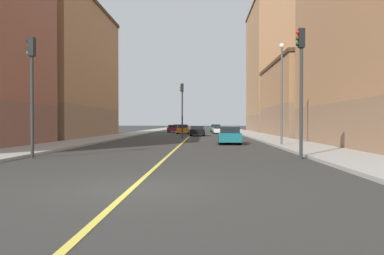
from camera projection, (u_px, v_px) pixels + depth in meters
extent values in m
plane|color=#31302D|center=(133.00, 188.00, 10.30)|extent=(400.00, 400.00, 0.00)
cube|color=#9E9B93|center=(250.00, 133.00, 58.98)|extent=(3.68, 168.00, 0.15)
cube|color=#9E9B93|center=(135.00, 133.00, 59.55)|extent=(3.68, 168.00, 0.15)
cube|color=#E5D14C|center=(192.00, 134.00, 59.27)|extent=(0.16, 154.00, 0.01)
cube|color=#8F6B4F|center=(306.00, 121.00, 50.22)|extent=(8.73, 20.62, 3.83)
cube|color=#A8754C|center=(306.00, 86.00, 50.16)|extent=(8.73, 20.62, 5.20)
cube|color=#4B3422|center=(306.00, 64.00, 50.13)|extent=(9.03, 20.92, 0.40)
cube|color=#8F6B4F|center=(275.00, 124.00, 71.94)|extent=(8.73, 19.30, 3.02)
cube|color=#A8754C|center=(275.00, 62.00, 71.79)|extent=(8.73, 19.30, 19.64)
cube|color=#4B3422|center=(276.00, 8.00, 71.66)|extent=(9.03, 19.60, 0.40)
cube|color=#8F6B4F|center=(61.00, 122.00, 45.57)|extent=(8.73, 21.70, 3.53)
cube|color=#A8754C|center=(61.00, 57.00, 45.47)|extent=(8.73, 21.70, 11.79)
cube|color=#4B3422|center=(60.00, 4.00, 45.39)|extent=(9.03, 22.00, 0.40)
cylinder|color=#2D2D2D|center=(301.00, 103.00, 18.48)|extent=(0.16, 0.16, 5.28)
cube|color=black|center=(301.00, 38.00, 18.44)|extent=(0.28, 0.32, 0.90)
sphere|color=red|center=(298.00, 32.00, 18.44)|extent=(0.20, 0.20, 0.20)
sphere|color=#352204|center=(298.00, 38.00, 18.45)|extent=(0.20, 0.20, 0.20)
sphere|color=black|center=(298.00, 44.00, 18.45)|extent=(0.20, 0.20, 0.20)
cylinder|color=#2D2D2D|center=(32.00, 107.00, 18.91)|extent=(0.16, 0.16, 4.96)
cube|color=black|center=(32.00, 47.00, 18.87)|extent=(0.28, 0.32, 0.90)
sphere|color=#320404|center=(29.00, 41.00, 18.88)|extent=(0.20, 0.20, 0.20)
sphere|color=#352204|center=(29.00, 47.00, 18.88)|extent=(0.20, 0.20, 0.20)
sphere|color=green|center=(29.00, 53.00, 18.88)|extent=(0.20, 0.20, 0.20)
cylinder|color=#2D2D2D|center=(182.00, 115.00, 41.81)|extent=(0.16, 0.16, 5.02)
cube|color=black|center=(182.00, 88.00, 41.77)|extent=(0.28, 0.32, 0.90)
sphere|color=red|center=(181.00, 85.00, 41.77)|extent=(0.20, 0.20, 0.20)
sphere|color=#352204|center=(181.00, 88.00, 41.78)|extent=(0.20, 0.20, 0.20)
sphere|color=black|center=(181.00, 90.00, 41.78)|extent=(0.20, 0.20, 0.20)
cylinder|color=#4C4C51|center=(282.00, 96.00, 28.24)|extent=(0.14, 0.14, 7.00)
sphere|color=#EAEACC|center=(282.00, 46.00, 28.19)|extent=(0.36, 0.36, 0.36)
cube|color=black|center=(197.00, 132.00, 50.56)|extent=(1.92, 4.23, 0.65)
cube|color=black|center=(197.00, 127.00, 50.53)|extent=(1.65, 1.84, 0.44)
cylinder|color=black|center=(192.00, 133.00, 51.90)|extent=(0.23, 0.64, 0.64)
cylinder|color=black|center=(204.00, 133.00, 51.82)|extent=(0.23, 0.64, 0.64)
cylinder|color=black|center=(190.00, 134.00, 49.30)|extent=(0.23, 0.64, 0.64)
cylinder|color=black|center=(204.00, 134.00, 49.22)|extent=(0.23, 0.64, 0.64)
cube|color=white|center=(219.00, 130.00, 60.51)|extent=(2.03, 4.65, 0.56)
cube|color=black|center=(219.00, 127.00, 60.52)|extent=(1.72, 2.00, 0.43)
cylinder|color=black|center=(213.00, 131.00, 61.93)|extent=(0.24, 0.65, 0.64)
cylinder|color=black|center=(224.00, 131.00, 61.93)|extent=(0.24, 0.65, 0.64)
cylinder|color=black|center=(214.00, 132.00, 59.09)|extent=(0.24, 0.65, 0.64)
cylinder|color=black|center=(226.00, 132.00, 59.09)|extent=(0.24, 0.65, 0.64)
cube|color=orange|center=(183.00, 130.00, 59.66)|extent=(1.77, 4.35, 0.69)
cube|color=black|center=(183.00, 126.00, 59.80)|extent=(1.54, 1.94, 0.52)
cylinder|color=black|center=(178.00, 132.00, 61.03)|extent=(0.23, 0.64, 0.64)
cylinder|color=black|center=(188.00, 132.00, 60.99)|extent=(0.23, 0.64, 0.64)
cylinder|color=black|center=(177.00, 132.00, 58.34)|extent=(0.23, 0.64, 0.64)
cylinder|color=black|center=(188.00, 132.00, 58.31)|extent=(0.23, 0.64, 0.64)
cube|color=#196670|center=(230.00, 137.00, 31.56)|extent=(1.91, 4.48, 0.69)
cube|color=black|center=(230.00, 130.00, 31.48)|extent=(1.62, 2.31, 0.49)
cylinder|color=black|center=(220.00, 139.00, 32.99)|extent=(0.24, 0.65, 0.64)
cylinder|color=black|center=(239.00, 139.00, 32.88)|extent=(0.24, 0.65, 0.64)
cylinder|color=black|center=(220.00, 141.00, 30.25)|extent=(0.24, 0.65, 0.64)
cylinder|color=black|center=(240.00, 141.00, 30.14)|extent=(0.24, 0.65, 0.64)
cube|color=#1E6B38|center=(216.00, 129.00, 70.44)|extent=(1.89, 4.08, 0.67)
cube|color=black|center=(216.00, 126.00, 70.47)|extent=(1.62, 1.93, 0.50)
cylinder|color=black|center=(211.00, 130.00, 71.70)|extent=(0.24, 0.65, 0.64)
cylinder|color=black|center=(220.00, 130.00, 71.69)|extent=(0.24, 0.65, 0.64)
cylinder|color=black|center=(211.00, 130.00, 69.20)|extent=(0.24, 0.65, 0.64)
cylinder|color=black|center=(221.00, 130.00, 69.19)|extent=(0.24, 0.65, 0.64)
cube|color=red|center=(177.00, 128.00, 79.55)|extent=(1.82, 4.10, 0.67)
cube|color=black|center=(177.00, 125.00, 79.44)|extent=(1.56, 1.84, 0.47)
cylinder|color=black|center=(174.00, 129.00, 80.82)|extent=(0.24, 0.65, 0.64)
cylinder|color=black|center=(182.00, 129.00, 80.80)|extent=(0.24, 0.65, 0.64)
cylinder|color=black|center=(173.00, 130.00, 78.30)|extent=(0.24, 0.65, 0.64)
cylinder|color=black|center=(181.00, 130.00, 78.29)|extent=(0.24, 0.65, 0.64)
cube|color=maroon|center=(174.00, 129.00, 68.97)|extent=(1.98, 4.07, 0.67)
cube|color=black|center=(173.00, 126.00, 68.90)|extent=(1.68, 2.14, 0.42)
cylinder|color=black|center=(170.00, 130.00, 70.27)|extent=(0.25, 0.65, 0.64)
cylinder|color=black|center=(179.00, 130.00, 70.14)|extent=(0.25, 0.65, 0.64)
cylinder|color=black|center=(168.00, 131.00, 67.80)|extent=(0.25, 0.65, 0.64)
cylinder|color=black|center=(177.00, 131.00, 67.67)|extent=(0.25, 0.65, 0.64)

